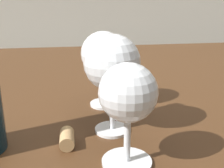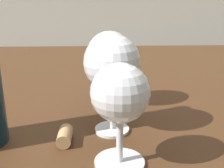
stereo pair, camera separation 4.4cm
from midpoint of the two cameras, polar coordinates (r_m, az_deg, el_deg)
dining_table at (r=0.75m, az=-3.66°, el=-5.22°), size 1.36×0.98×0.72m
wine_glass_rose at (r=0.34m, az=-0.32°, el=-2.49°), size 0.08×0.08×0.14m
wine_glass_port at (r=0.43m, az=-2.93°, el=3.86°), size 0.09×0.09×0.16m
wine_glass_chardonnay at (r=0.54m, az=-4.09°, el=6.00°), size 0.09×0.09×0.15m
cork at (r=0.43m, az=-12.14°, el=-10.94°), size 0.02×0.04×0.02m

